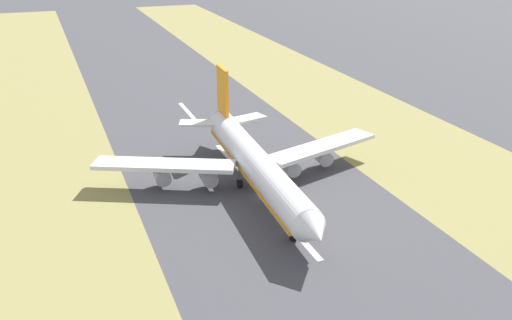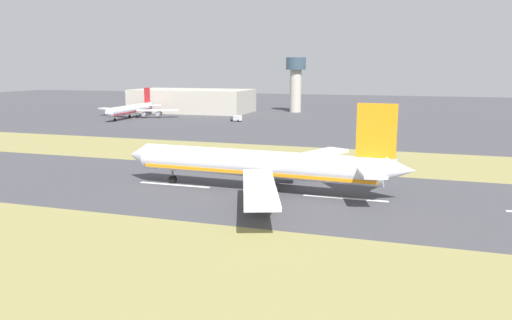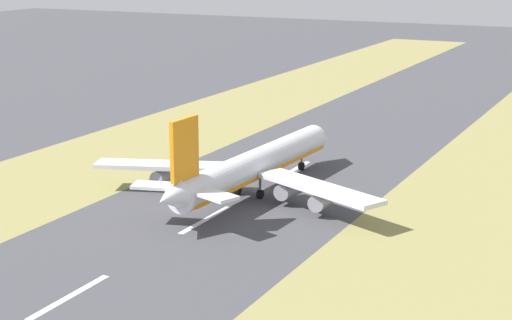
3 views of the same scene
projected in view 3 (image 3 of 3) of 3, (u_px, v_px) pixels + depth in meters
The scene contains 7 objects.
ground_plane at pixel (259, 189), 178.33m from camera, with size 800.00×800.00×0.00m, color #424247.
grass_median_west at pixel (85, 166), 197.65m from camera, with size 40.00×600.00×0.01m, color olive.
grass_median_east at pixel (476, 219), 159.02m from camera, with size 40.00×600.00×0.01m, color olive.
centreline_dash_near at pixel (69, 297), 123.81m from camera, with size 1.20×18.00×0.01m, color silver.
centreline_dash_mid at pixel (205, 220), 158.60m from camera, with size 1.20×18.00×0.01m, color silver.
centreline_dash_far at pixel (293, 170), 193.40m from camera, with size 1.20×18.00×0.01m, color silver.
airplane_main_jet at pixel (251, 167), 172.66m from camera, with size 64.07×67.18×20.20m.
Camera 3 is at (75.30, -154.07, 49.35)m, focal length 60.00 mm.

